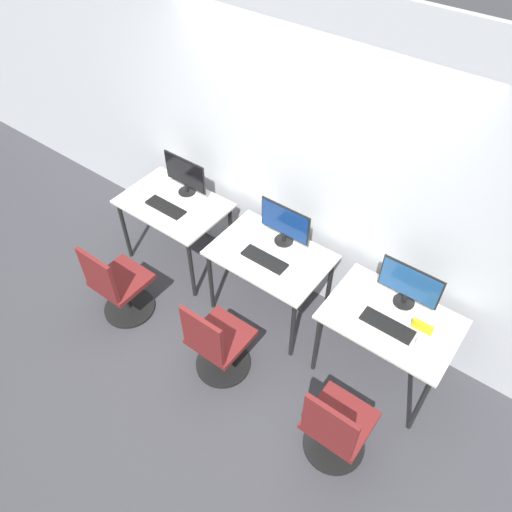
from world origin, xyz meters
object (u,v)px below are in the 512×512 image
at_px(keyboard_left, 166,207).
at_px(office_chair_right, 335,430).
at_px(office_chair_center, 217,345).
at_px(monitor_center, 285,223).
at_px(monitor_right, 409,285).
at_px(mouse_left, 186,219).
at_px(office_chair_left, 118,288).
at_px(mouse_center, 293,274).
at_px(monitor_left, 185,175).
at_px(mouse_right, 420,341).
at_px(keyboard_right, 387,325).
at_px(keyboard_center, 265,259).

bearing_deg(keyboard_left, office_chair_right, -17.62).
bearing_deg(office_chair_center, keyboard_left, 149.49).
bearing_deg(monitor_center, monitor_right, -0.11).
distance_m(monitor_center, office_chair_center, 1.16).
relative_size(mouse_left, monitor_right, 0.19).
height_order(office_chair_left, monitor_center, monitor_center).
bearing_deg(mouse_center, office_chair_right, -40.11).
distance_m(mouse_left, office_chair_right, 2.21).
relative_size(monitor_left, mouse_right, 5.36).
bearing_deg(keyboard_right, keyboard_center, -179.94).
bearing_deg(office_chair_right, keyboard_center, 147.64).
relative_size(monitor_left, mouse_left, 5.36).
height_order(monitor_center, mouse_right, monitor_center).
xyz_separation_m(keyboard_center, keyboard_right, (1.14, 0.00, 0.00)).
distance_m(mouse_left, keyboard_right, 2.01).
xyz_separation_m(monitor_left, office_chair_left, (0.06, -1.05, -0.61)).
bearing_deg(office_chair_center, monitor_center, 92.20).
height_order(keyboard_left, keyboard_right, same).
bearing_deg(mouse_center, keyboard_right, -0.29).
bearing_deg(mouse_left, monitor_left, 130.64).
xyz_separation_m(monitor_left, office_chair_right, (2.32, -1.04, -0.61)).
relative_size(keyboard_center, office_chair_center, 0.46).
xyz_separation_m(office_chair_left, monitor_right, (2.21, 1.05, 0.61)).
distance_m(keyboard_center, mouse_right, 1.39).
distance_m(keyboard_left, mouse_right, 2.53).
bearing_deg(office_chair_right, office_chair_center, 177.80).
relative_size(office_chair_left, monitor_right, 1.83).
distance_m(keyboard_left, monitor_right, 2.30).
relative_size(keyboard_center, keyboard_right, 1.00).
bearing_deg(office_chair_left, mouse_left, 74.54).
bearing_deg(mouse_left, monitor_center, 19.93).
height_order(office_chair_center, monitor_right, monitor_right).
relative_size(mouse_left, office_chair_right, 0.10).
distance_m(mouse_center, monitor_right, 0.92).
height_order(mouse_center, office_chair_center, office_chair_center).
bearing_deg(mouse_left, keyboard_right, 0.79).
height_order(office_chair_left, office_chair_right, same).
bearing_deg(mouse_center, keyboard_left, -179.30).
relative_size(keyboard_left, keyboard_right, 1.00).
xyz_separation_m(mouse_left, office_chair_right, (2.05, -0.72, -0.41)).
bearing_deg(keyboard_right, mouse_right, 2.00).
bearing_deg(office_chair_left, office_chair_center, 3.23).
xyz_separation_m(monitor_right, mouse_right, (0.26, -0.28, -0.19)).
bearing_deg(monitor_left, office_chair_center, -40.15).
relative_size(keyboard_left, office_chair_right, 0.46).
xyz_separation_m(keyboard_right, mouse_right, (0.26, 0.01, 0.01)).
bearing_deg(mouse_center, monitor_center, 135.36).
xyz_separation_m(office_chair_left, mouse_right, (2.47, 0.78, 0.41)).
height_order(monitor_left, mouse_left, monitor_left).
bearing_deg(keyboard_center, keyboard_right, 0.06).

